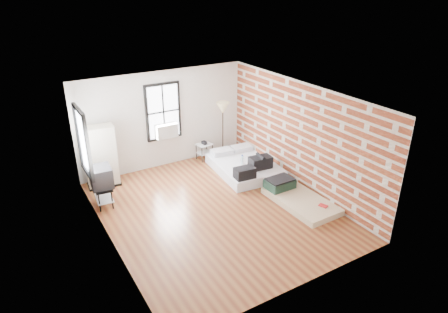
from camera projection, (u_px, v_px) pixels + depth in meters
ground at (216, 210)px, 9.58m from camera, size 6.00×6.00×0.00m
room_shell at (216, 136)px, 9.25m from camera, size 5.02×6.02×2.80m
mattress_main at (245, 166)px, 11.40m from camera, size 1.75×2.25×0.68m
mattress_bare at (296, 197)px, 9.93m from camera, size 1.04×1.94×0.41m
wardrobe at (101, 157)px, 10.41m from camera, size 0.88×0.56×1.66m
side_table at (204, 147)px, 12.08m from camera, size 0.49×0.41×0.59m
floor_lamp at (223, 110)px, 11.80m from camera, size 0.37×0.37×1.74m
tv_stand at (101, 178)px, 9.54m from camera, size 0.55×0.75×1.01m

